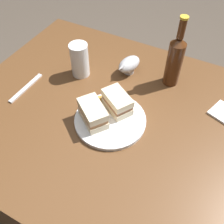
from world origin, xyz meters
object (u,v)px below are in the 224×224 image
object	(u,v)px
sandwich_half_right	(93,113)
cider_bottle	(175,60)
gravy_boat	(129,64)
plate	(109,119)
sandwich_half_left	(119,103)
pint_glass	(80,62)
fork	(26,88)

from	to	relation	value
sandwich_half_right	cider_bottle	size ratio (longest dim) A/B	0.47
sandwich_half_right	cider_bottle	xyz separation A→B (m)	(0.17, 0.33, 0.06)
gravy_boat	cider_bottle	xyz separation A→B (m)	(0.18, 0.02, 0.07)
plate	gravy_boat	world-z (taller)	gravy_boat
sandwich_half_left	pint_glass	distance (m)	0.26
pint_glass	fork	distance (m)	0.24
plate	pint_glass	distance (m)	0.29
sandwich_half_left	sandwich_half_right	bearing A→B (deg)	-121.94
pint_glass	gravy_boat	distance (m)	0.20
gravy_boat	plate	bearing A→B (deg)	-79.24
pint_glass	fork	bearing A→B (deg)	-129.11
cider_bottle	fork	distance (m)	0.59
pint_glass	gravy_boat	world-z (taller)	pint_glass
plate	fork	size ratio (longest dim) A/B	1.40
cider_bottle	fork	bearing A→B (deg)	-148.53
pint_glass	fork	world-z (taller)	pint_glass
sandwich_half_right	fork	size ratio (longest dim) A/B	0.75
plate	cider_bottle	xyz separation A→B (m)	(0.12, 0.29, 0.10)
sandwich_half_left	pint_glass	xyz separation A→B (m)	(-0.23, 0.12, 0.01)
sandwich_half_right	gravy_boat	world-z (taller)	sandwich_half_right
sandwich_half_left	gravy_boat	xyz separation A→B (m)	(-0.06, 0.22, -0.01)
sandwich_half_left	fork	world-z (taller)	sandwich_half_left
pint_glass	cider_bottle	size ratio (longest dim) A/B	0.49
plate	cider_bottle	size ratio (longest dim) A/B	0.88
plate	fork	xyz separation A→B (m)	(-0.37, -0.01, -0.00)
gravy_boat	pint_glass	bearing A→B (deg)	-150.10
sandwich_half_right	fork	xyz separation A→B (m)	(-0.33, 0.03, -0.05)
plate	sandwich_half_right	size ratio (longest dim) A/B	1.87
cider_bottle	plate	bearing A→B (deg)	-112.73
gravy_boat	fork	world-z (taller)	gravy_boat
cider_bottle	fork	xyz separation A→B (m)	(-0.49, -0.30, -0.11)
fork	sandwich_half_left	bearing A→B (deg)	100.37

